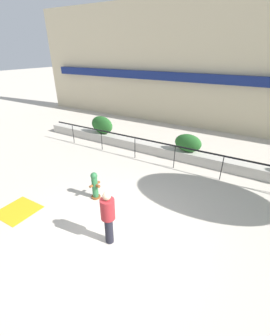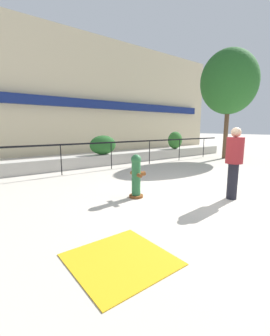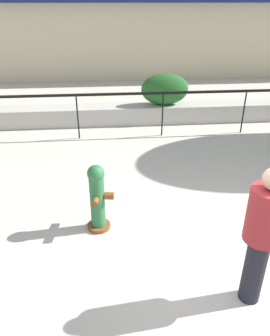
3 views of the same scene
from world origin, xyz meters
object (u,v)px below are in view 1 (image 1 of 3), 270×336
Objects in this scene: hedge_bush_0 at (102,125)px; hedge_bush_1 at (188,143)px; fire_hydrant at (95,185)px; pedestrian at (108,215)px.

hedge_bush_1 is at bearing 0.00° from hedge_bush_0.
hedge_bush_1 is (5.33, 0.00, -0.08)m from hedge_bush_0.
pedestrian is (1.77, -1.52, 0.44)m from fire_hydrant.
pedestrian reaches higher than hedge_bush_0.
hedge_bush_0 reaches higher than fire_hydrant.
pedestrian reaches higher than hedge_bush_1.
hedge_bush_0 reaches higher than hedge_bush_1.
hedge_bush_0 is at bearing 129.21° from pedestrian.
fire_hydrant is (-1.87, -4.89, -0.39)m from hedge_bush_1.
fire_hydrant is at bearing -110.89° from hedge_bush_1.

